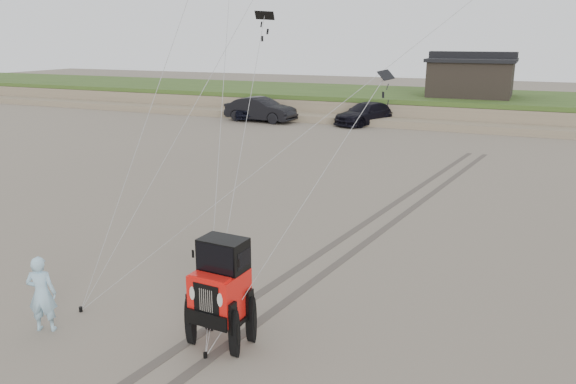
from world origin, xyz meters
name	(u,v)px	position (x,y,z in m)	size (l,w,h in m)	color
ground	(168,337)	(0.00, 0.00, 0.00)	(160.00, 160.00, 0.00)	#6B6054
dune_ridge	(443,106)	(0.00, 37.50, 0.82)	(160.00, 14.25, 1.73)	#7A6B54
cabin	(471,76)	(2.00, 37.00, 3.24)	(6.40, 5.40, 3.35)	black
truck_a	(252,108)	(-13.48, 30.39, 0.82)	(1.94, 4.83, 1.65)	black
truck_b	(261,109)	(-12.11, 29.09, 0.90)	(1.90, 5.44, 1.79)	black
truck_c	(366,114)	(-4.47, 30.80, 0.78)	(2.18, 5.37, 1.56)	black
jeep	(220,304)	(1.15, 0.26, 0.90)	(2.08, 4.83, 1.80)	red
man	(42,294)	(-2.63, -0.78, 0.85)	(0.62, 0.41, 1.71)	#86B0CF
stake_main	(81,309)	(-2.54, 0.16, 0.06)	(0.08, 0.08, 0.12)	black
stake_aux	(205,355)	(1.14, -0.37, 0.06)	(0.08, 0.08, 0.12)	black
tire_tracks	(365,233)	(2.00, 8.00, 0.00)	(5.22, 29.74, 0.01)	#4C443D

